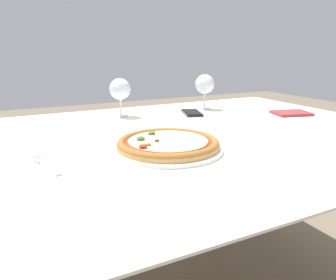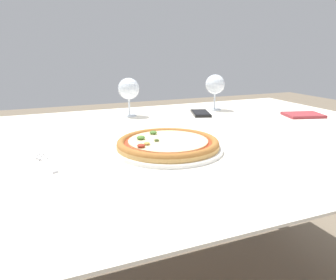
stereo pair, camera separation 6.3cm
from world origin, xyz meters
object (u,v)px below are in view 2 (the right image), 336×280
object	(u,v)px
fork	(45,161)
cell_phone	(201,113)
wine_glass_far_right	(215,85)
pizza_plate	(168,144)
dining_table	(207,152)
wine_glass_far_left	(129,89)

from	to	relation	value
fork	cell_phone	xyz separation A→B (m)	(0.65, 0.40, 0.00)
fork	wine_glass_far_right	xyz separation A→B (m)	(0.76, 0.47, 0.11)
fork	wine_glass_far_right	distance (m)	0.90
pizza_plate	wine_glass_far_right	distance (m)	0.67
dining_table	wine_glass_far_left	bearing A→B (deg)	113.74
wine_glass_far_left	wine_glass_far_right	distance (m)	0.41
dining_table	wine_glass_far_right	size ratio (longest dim) A/B	8.97
fork	cell_phone	world-z (taller)	cell_phone
dining_table	wine_glass_far_right	xyz separation A→B (m)	(0.24, 0.37, 0.18)
wine_glass_far_left	cell_phone	distance (m)	0.32
fork	cell_phone	distance (m)	0.76
wine_glass_far_right	cell_phone	xyz separation A→B (m)	(-0.11, -0.07, -0.11)
dining_table	wine_glass_far_right	world-z (taller)	wine_glass_far_right
wine_glass_far_right	cell_phone	bearing A→B (deg)	-146.55
dining_table	cell_phone	world-z (taller)	cell_phone
fork	wine_glass_far_left	world-z (taller)	wine_glass_far_left
dining_table	wine_glass_far_left	xyz separation A→B (m)	(-0.17, 0.38, 0.18)
pizza_plate	dining_table	bearing A→B (deg)	33.04
wine_glass_far_left	cell_phone	size ratio (longest dim) A/B	1.01
wine_glass_far_left	wine_glass_far_right	bearing A→B (deg)	-1.33
dining_table	fork	xyz separation A→B (m)	(-0.52, -0.10, 0.07)
wine_glass_far_left	wine_glass_far_right	size ratio (longest dim) A/B	0.99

